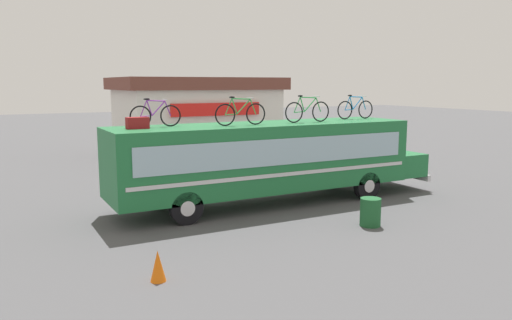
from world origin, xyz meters
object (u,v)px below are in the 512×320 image
at_px(trash_bin, 370,212).
at_px(rooftop_bicycle_4, 355,109).
at_px(rooftop_bicycle_3, 307,111).
at_px(traffic_cone, 158,266).
at_px(bus, 271,157).
at_px(rooftop_bicycle_2, 241,113).
at_px(rooftop_bicycle_1, 156,115).
at_px(luggage_bag_1, 137,123).

bearing_deg(trash_bin, rooftop_bicycle_4, 56.66).
relative_size(rooftop_bicycle_4, trash_bin, 2.04).
distance_m(rooftop_bicycle_3, rooftop_bicycle_4, 2.60).
height_order(rooftop_bicycle_3, traffic_cone, rooftop_bicycle_3).
bearing_deg(rooftop_bicycle_3, bus, 169.59).
xyz_separation_m(rooftop_bicycle_2, trash_bin, (2.45, -3.49, -2.75)).
relative_size(rooftop_bicycle_2, rooftop_bicycle_4, 1.07).
bearing_deg(bus, rooftop_bicycle_2, -166.78).
height_order(rooftop_bicycle_2, rooftop_bicycle_4, rooftop_bicycle_2).
xyz_separation_m(rooftop_bicycle_1, rooftop_bicycle_4, (7.72, -0.07, 0.01)).
bearing_deg(rooftop_bicycle_1, bus, -5.59).
distance_m(bus, luggage_bag_1, 4.72).
bearing_deg(rooftop_bicycle_2, traffic_cone, -132.63).
bearing_deg(rooftop_bicycle_1, trash_bin, -39.69).
bearing_deg(rooftop_bicycle_4, rooftop_bicycle_1, 179.45).
distance_m(rooftop_bicycle_2, rooftop_bicycle_4, 5.19).
distance_m(trash_bin, traffic_cone, 6.77).
bearing_deg(rooftop_bicycle_2, rooftop_bicycle_4, 6.79).
relative_size(trash_bin, traffic_cone, 1.23).
bearing_deg(rooftop_bicycle_2, luggage_bag_1, 172.87).
bearing_deg(rooftop_bicycle_2, trash_bin, -54.86).
relative_size(bus, rooftop_bicycle_2, 6.65).
bearing_deg(bus, luggage_bag_1, 178.80).
bearing_deg(luggage_bag_1, traffic_cone, -101.38).
distance_m(bus, trash_bin, 4.14).
bearing_deg(trash_bin, traffic_cone, -170.61).
bearing_deg(traffic_cone, rooftop_bicycle_2, 47.37).
relative_size(bus, traffic_cone, 17.85).
bearing_deg(trash_bin, rooftop_bicycle_3, 87.47).
distance_m(rooftop_bicycle_1, rooftop_bicycle_2, 2.66).
bearing_deg(rooftop_bicycle_1, traffic_cone, -107.36).
bearing_deg(rooftop_bicycle_3, rooftop_bicycle_4, 12.10).
bearing_deg(bus, rooftop_bicycle_4, 4.55).
bearing_deg(rooftop_bicycle_1, rooftop_bicycle_4, -0.55).
distance_m(rooftop_bicycle_2, rooftop_bicycle_3, 2.61).
bearing_deg(rooftop_bicycle_4, bus, -175.45).
bearing_deg(luggage_bag_1, trash_bin, -34.43).
bearing_deg(rooftop_bicycle_3, luggage_bag_1, 176.72).
xyz_separation_m(luggage_bag_1, trash_bin, (5.67, -3.89, -2.53)).
relative_size(rooftop_bicycle_2, traffic_cone, 2.68).
relative_size(rooftop_bicycle_1, traffic_cone, 2.43).
distance_m(luggage_bag_1, rooftop_bicycle_1, 0.73).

